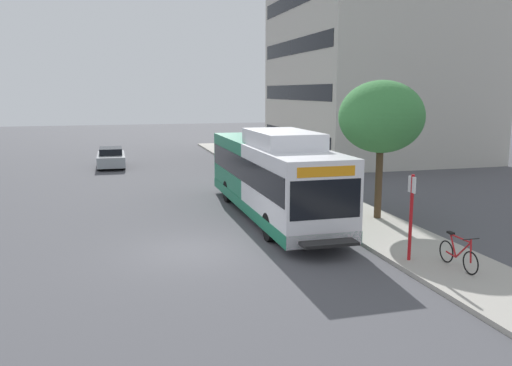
# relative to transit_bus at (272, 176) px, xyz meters

# --- Properties ---
(ground_plane) EXTENTS (120.00, 120.00, 0.00)m
(ground_plane) POSITION_rel_transit_bus_xyz_m (-3.83, 4.04, -1.70)
(ground_plane) COLOR #4C4C51
(sidewalk_curb) EXTENTS (3.00, 56.00, 0.14)m
(sidewalk_curb) POSITION_rel_transit_bus_xyz_m (3.17, 2.04, -1.63)
(sidewalk_curb) COLOR #A8A399
(sidewalk_curb) RESTS_ON ground
(transit_bus) EXTENTS (2.58, 12.25, 3.65)m
(transit_bus) POSITION_rel_transit_bus_xyz_m (0.00, 0.00, 0.00)
(transit_bus) COLOR white
(transit_bus) RESTS_ON ground
(bus_stop_sign_pole) EXTENTS (0.10, 0.36, 2.60)m
(bus_stop_sign_pole) POSITION_rel_transit_bus_xyz_m (2.18, -7.01, -0.05)
(bus_stop_sign_pole) COLOR red
(bus_stop_sign_pole) RESTS_ON sidewalk_curb
(bicycle_parked) EXTENTS (0.52, 1.76, 1.02)m
(bicycle_parked) POSITION_rel_transit_bus_xyz_m (3.12, -8.06, -1.14)
(bicycle_parked) COLOR black
(bicycle_parked) RESTS_ON sidewalk_curb
(street_tree_near_stop) EXTENTS (3.31, 3.31, 5.43)m
(street_tree_near_stop) POSITION_rel_transit_bus_xyz_m (3.86, -1.92, 2.44)
(street_tree_near_stop) COLOR #4C3823
(street_tree_near_stop) RESTS_ON sidewalk_curb
(parked_car_far_lane) EXTENTS (1.80, 4.50, 1.33)m
(parked_car_far_lane) POSITION_rel_transit_bus_xyz_m (-6.42, 16.64, -1.04)
(parked_car_far_lane) COLOR #93999E
(parked_car_far_lane) RESTS_ON ground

